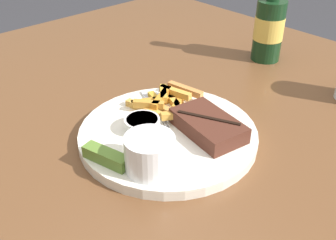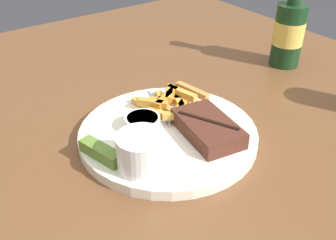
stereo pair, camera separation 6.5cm
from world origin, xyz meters
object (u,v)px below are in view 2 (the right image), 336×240
dinner_plate (168,134)px  beer_bottle (289,31)px  coleslaw_cup (142,150)px  pickle_spear (102,153)px  steak_portion (208,128)px  fork_utensil (158,106)px  dipping_sauce_cup (143,122)px

dinner_plate → beer_bottle: 0.41m
dinner_plate → coleslaw_cup: size_ratio=4.07×
pickle_spear → dinner_plate: bearing=91.2°
steak_portion → fork_utensil: steak_portion is taller
dipping_sauce_cup → pickle_spear: (0.03, -0.09, -0.00)m
dinner_plate → steak_portion: bearing=41.7°
coleslaw_cup → pickle_spear: bearing=-144.2°
pickle_spear → coleslaw_cup: bearing=35.8°
coleslaw_cup → dipping_sauce_cup: coleslaw_cup is taller
steak_portion → pickle_spear: size_ratio=1.70×
coleslaw_cup → pickle_spear: 0.07m
steak_portion → coleslaw_cup: coleslaw_cup is taller
coleslaw_cup → beer_bottle: size_ratio=0.33×
dinner_plate → pickle_spear: size_ratio=3.78×
steak_portion → coleslaw_cup: bearing=-87.3°
coleslaw_cup → pickle_spear: size_ratio=0.93×
fork_utensil → steak_portion: bearing=28.9°
pickle_spear → beer_bottle: 0.54m
steak_portion → pickle_spear: steak_portion is taller
dipping_sauce_cup → coleslaw_cup: bearing=-33.1°
steak_portion → beer_bottle: bearing=110.9°
dinner_plate → fork_utensil: bearing=157.5°
steak_portion → coleslaw_cup: (0.01, -0.13, 0.02)m
dipping_sauce_cup → pickle_spear: dipping_sauce_cup is taller
pickle_spear → dipping_sauce_cup: bearing=108.7°
pickle_spear → beer_bottle: bearing=99.5°
steak_portion → pickle_spear: 0.18m
coleslaw_cup → dipping_sauce_cup: (-0.09, 0.06, -0.02)m
pickle_spear → fork_utensil: bearing=115.9°
dinner_plate → dipping_sauce_cup: dipping_sauce_cup is taller
dinner_plate → coleslaw_cup: coleslaw_cup is taller
dinner_plate → pickle_spear: pickle_spear is taller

